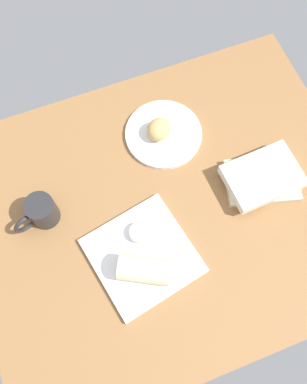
{
  "coord_description": "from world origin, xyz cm",
  "views": [
    {
      "loc": [
        18.5,
        34.95,
        116.63
      ],
      "look_at": [
        3.2,
        -4.94,
        7.0
      ],
      "focal_mm": 39.59,
      "sensor_mm": 36.0,
      "label": 1
    }
  ],
  "objects_px": {
    "scone_pastry": "(159,129)",
    "coffee_mug": "(41,212)",
    "book_stack": "(262,178)",
    "breakfast_wrap": "(144,270)",
    "square_plate": "(143,256)",
    "round_plate": "(164,134)",
    "sauce_cup": "(140,233)"
  },
  "relations": [
    {
      "from": "scone_pastry",
      "to": "square_plate",
      "type": "relative_size",
      "value": 0.29
    },
    {
      "from": "round_plate",
      "to": "book_stack",
      "type": "xyz_separation_m",
      "value": [
        -0.2,
        0.24,
        0.02
      ]
    },
    {
      "from": "round_plate",
      "to": "scone_pastry",
      "type": "height_order",
      "value": "scone_pastry"
    },
    {
      "from": "breakfast_wrap",
      "to": "coffee_mug",
      "type": "bearing_deg",
      "value": 68.51
    },
    {
      "from": "scone_pastry",
      "to": "breakfast_wrap",
      "type": "xyz_separation_m",
      "value": [
        0.18,
        0.37,
        0.01
      ]
    },
    {
      "from": "round_plate",
      "to": "sauce_cup",
      "type": "relative_size",
      "value": 4.04
    },
    {
      "from": "round_plate",
      "to": "coffee_mug",
      "type": "bearing_deg",
      "value": 16.96
    },
    {
      "from": "coffee_mug",
      "to": "scone_pastry",
      "type": "bearing_deg",
      "value": -162.25
    },
    {
      "from": "sauce_cup",
      "to": "coffee_mug",
      "type": "relative_size",
      "value": 0.45
    },
    {
      "from": "square_plate",
      "to": "breakfast_wrap",
      "type": "height_order",
      "value": "breakfast_wrap"
    },
    {
      "from": "book_stack",
      "to": "coffee_mug",
      "type": "bearing_deg",
      "value": -11.09
    },
    {
      "from": "sauce_cup",
      "to": "round_plate",
      "type": "bearing_deg",
      "value": -122.93
    },
    {
      "from": "scone_pastry",
      "to": "coffee_mug",
      "type": "relative_size",
      "value": 0.59
    },
    {
      "from": "round_plate",
      "to": "scone_pastry",
      "type": "distance_m",
      "value": 0.04
    },
    {
      "from": "breakfast_wrap",
      "to": "square_plate",
      "type": "bearing_deg",
      "value": 14.82
    },
    {
      "from": "breakfast_wrap",
      "to": "book_stack",
      "type": "bearing_deg",
      "value": -43.8
    },
    {
      "from": "sauce_cup",
      "to": "coffee_mug",
      "type": "xyz_separation_m",
      "value": [
        0.23,
        -0.15,
        0.02
      ]
    },
    {
      "from": "round_plate",
      "to": "breakfast_wrap",
      "type": "xyz_separation_m",
      "value": [
        0.2,
        0.37,
        0.04
      ]
    },
    {
      "from": "scone_pastry",
      "to": "sauce_cup",
      "type": "xyz_separation_m",
      "value": [
        0.16,
        0.27,
        -0.01
      ]
    },
    {
      "from": "sauce_cup",
      "to": "breakfast_wrap",
      "type": "distance_m",
      "value": 0.11
    },
    {
      "from": "round_plate",
      "to": "book_stack",
      "type": "distance_m",
      "value": 0.32
    },
    {
      "from": "round_plate",
      "to": "sauce_cup",
      "type": "height_order",
      "value": "sauce_cup"
    },
    {
      "from": "scone_pastry",
      "to": "breakfast_wrap",
      "type": "height_order",
      "value": "breakfast_wrap"
    },
    {
      "from": "scone_pastry",
      "to": "square_plate",
      "type": "distance_m",
      "value": 0.37
    },
    {
      "from": "sauce_cup",
      "to": "coffee_mug",
      "type": "distance_m",
      "value": 0.27
    },
    {
      "from": "book_stack",
      "to": "sauce_cup",
      "type": "bearing_deg",
      "value": 4.01
    },
    {
      "from": "square_plate",
      "to": "scone_pastry",
      "type": "bearing_deg",
      "value": -117.9
    },
    {
      "from": "book_stack",
      "to": "coffee_mug",
      "type": "height_order",
      "value": "coffee_mug"
    },
    {
      "from": "round_plate",
      "to": "square_plate",
      "type": "relative_size",
      "value": 0.9
    },
    {
      "from": "scone_pastry",
      "to": "coffee_mug",
      "type": "height_order",
      "value": "coffee_mug"
    },
    {
      "from": "scone_pastry",
      "to": "breakfast_wrap",
      "type": "bearing_deg",
      "value": 63.64
    },
    {
      "from": "round_plate",
      "to": "scone_pastry",
      "type": "relative_size",
      "value": 3.09
    }
  ]
}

